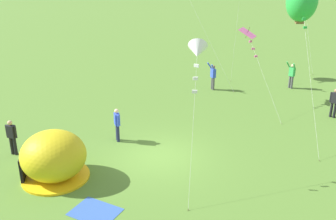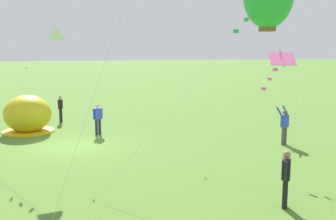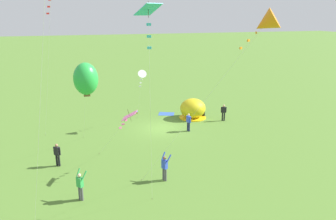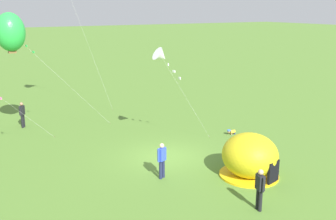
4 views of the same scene
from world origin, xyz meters
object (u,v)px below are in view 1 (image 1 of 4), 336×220
object	(u,v)px
person_arms_raised	(292,74)
kite_pink	(249,36)
popup_tent	(53,157)
person_strolling	(117,123)
kite_green	(302,1)
person_flying_kite	(213,76)
person_center_field	(335,102)
kite_white	(197,51)
person_watching_sky	(12,136)

from	to	relation	value
person_arms_raised	kite_pink	size ratio (longest dim) A/B	0.40
popup_tent	person_strolling	distance (m)	4.15
kite_pink	kite_green	xyz separation A→B (m)	(2.44, -2.08, 2.31)
person_flying_kite	person_center_field	bearing A→B (deg)	-32.60
kite_white	person_arms_raised	bearing A→B (deg)	60.82
kite_pink	kite_white	bearing A→B (deg)	-108.33
kite_green	person_arms_raised	bearing A→B (deg)	77.88
popup_tent	kite_pink	bearing A→B (deg)	50.21
person_arms_raised	person_flying_kite	world-z (taller)	same
person_center_field	kite_green	distance (m)	5.96
popup_tent	person_arms_raised	world-z (taller)	popup_tent
person_watching_sky	person_strolling	size ratio (longest dim) A/B	1.00
kite_white	person_center_field	bearing A→B (deg)	38.99
popup_tent	kite_green	xyz separation A→B (m)	(11.18, 8.41, 5.41)
person_flying_kite	kite_white	size ratio (longest dim) A/B	0.33
person_flying_kite	kite_pink	bearing A→B (deg)	-39.88
person_center_field	person_arms_raised	xyz separation A→B (m)	(-1.37, 5.16, 0.03)
kite_green	person_watching_sky	bearing A→B (deg)	-154.65
kite_white	kite_pink	xyz separation A→B (m)	(2.96, 8.95, -1.08)
kite_pink	person_watching_sky	bearing A→B (deg)	-142.85
popup_tent	kite_green	bearing A→B (deg)	36.95
person_flying_kite	kite_pink	size ratio (longest dim) A/B	0.40
kite_pink	kite_green	world-z (taller)	kite_green
popup_tent	person_flying_kite	distance (m)	13.90
popup_tent	kite_white	world-z (taller)	kite_white
person_flying_kite	kite_green	bearing A→B (deg)	-40.20
kite_white	person_strolling	bearing A→B (deg)	150.98
person_arms_raised	person_watching_sky	size ratio (longest dim) A/B	1.10
person_strolling	kite_white	xyz separation A→B (m)	(3.90, -2.16, 4.21)
person_center_field	person_arms_raised	bearing A→B (deg)	104.87
popup_tent	person_watching_sky	world-z (taller)	popup_tent
popup_tent	person_center_field	distance (m)	15.63
kite_pink	person_arms_raised	bearing A→B (deg)	36.00
person_center_field	kite_pink	bearing A→B (deg)	150.87
popup_tent	kite_white	bearing A→B (deg)	14.95
kite_white	person_watching_sky	bearing A→B (deg)	177.92
person_arms_raised	kite_pink	distance (m)	5.24
popup_tent	person_arms_raised	bearing A→B (deg)	46.86
person_arms_raised	person_center_field	bearing A→B (deg)	-75.13
person_center_field	kite_pink	size ratio (longest dim) A/B	0.36
person_flying_kite	kite_pink	xyz separation A→B (m)	(2.01, -1.68, 3.09)
person_watching_sky	kite_green	xyz separation A→B (m)	(13.84, 6.56, 5.44)
kite_pink	kite_green	bearing A→B (deg)	-40.46
person_flying_kite	person_strolling	size ratio (longest dim) A/B	1.10
person_center_field	person_flying_kite	xyz separation A→B (m)	(-6.80, 4.35, 0.03)
person_flying_kite	person_strolling	xyz separation A→B (m)	(-4.85, -8.46, -0.03)
person_strolling	kite_pink	distance (m)	10.14
kite_pink	popup_tent	bearing A→B (deg)	-129.79
person_arms_raised	person_strolling	xyz separation A→B (m)	(-10.28, -9.27, -0.03)
person_center_field	person_arms_raised	size ratio (longest dim) A/B	0.91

